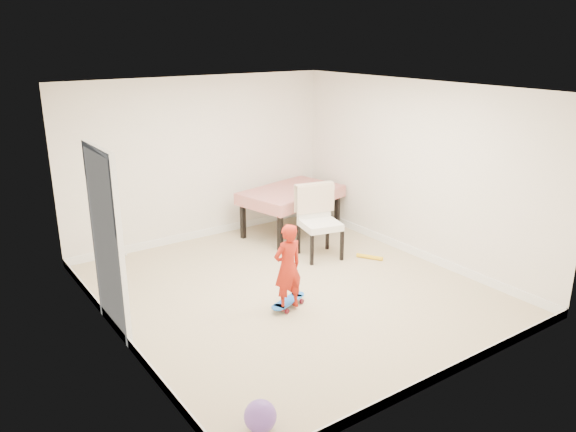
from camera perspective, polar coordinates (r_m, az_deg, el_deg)
ground at (r=7.44m, az=0.25°, el=-7.51°), size 5.00×5.00×0.00m
ceiling at (r=6.74m, az=0.28°, el=12.70°), size 4.50×5.00×0.04m
wall_back at (r=9.05m, az=-8.84°, el=5.68°), size 4.50×0.04×2.60m
wall_front at (r=5.25m, az=16.07°, el=-4.01°), size 4.50×0.04×2.60m
wall_left at (r=6.03m, az=-17.34°, el=-1.25°), size 0.04×5.00×2.60m
wall_right at (r=8.42m, az=12.82°, el=4.49°), size 0.04×5.00×2.60m
door at (r=6.40m, az=-17.89°, el=-2.82°), size 0.11×0.94×2.11m
baseboard_back at (r=9.40m, az=-8.51°, el=-1.71°), size 4.50×0.02×0.12m
baseboard_front at (r=5.81m, az=15.06°, el=-15.45°), size 4.50×0.02×0.12m
baseboard_left at (r=6.53m, az=-16.40°, el=-11.59°), size 0.02×5.00×0.12m
baseboard_right at (r=8.79m, az=12.31°, el=-3.38°), size 0.02×5.00×0.12m
dining_table at (r=9.37m, az=0.33°, el=0.49°), size 1.81×1.36×0.76m
dining_chair at (r=8.31m, az=3.30°, el=-0.66°), size 0.72×0.78×1.09m
skateboard at (r=6.99m, az=0.02°, el=-8.87°), size 0.62×0.40×0.09m
child at (r=6.69m, az=-0.03°, el=-5.48°), size 0.40×0.27×1.07m
balloon at (r=5.02m, az=-2.84°, el=-19.65°), size 0.28×0.28×0.28m
foam_toy at (r=8.49m, az=8.30°, el=-4.14°), size 0.26×0.37×0.06m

